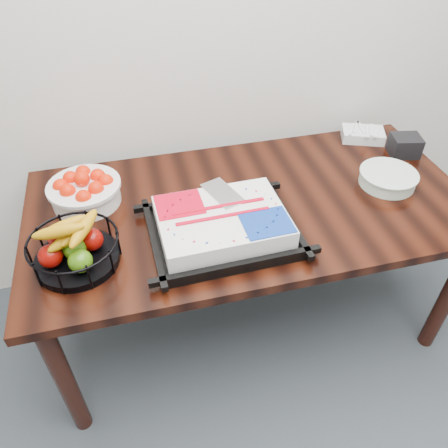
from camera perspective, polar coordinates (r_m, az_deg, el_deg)
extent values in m
plane|color=silver|center=(1.95, -0.45, 26.15)|extent=(5.00, 0.00, 5.00)
cube|color=black|center=(1.80, 3.47, 2.39)|extent=(1.80, 0.90, 0.04)
cylinder|color=black|center=(1.82, -20.15, -18.42)|extent=(0.07, 0.07, 0.71)
cylinder|color=black|center=(2.30, -19.76, -2.57)|extent=(0.07, 0.07, 0.71)
cylinder|color=black|center=(2.60, 18.25, 3.57)|extent=(0.07, 0.07, 0.71)
cube|color=black|center=(1.63, -0.26, -1.14)|extent=(0.54, 0.43, 0.02)
cube|color=white|center=(1.59, -0.26, 0.23)|extent=(0.47, 0.36, 0.08)
cube|color=red|center=(1.62, -5.80, 2.64)|extent=(0.18, 0.15, 0.00)
cube|color=navy|center=(1.53, 5.57, 0.07)|extent=(0.18, 0.15, 0.00)
cube|color=silver|center=(1.66, -0.07, 4.05)|extent=(0.15, 0.20, 0.00)
cylinder|color=white|center=(1.85, -17.61, 3.82)|extent=(0.27, 0.27, 0.09)
cylinder|color=white|center=(1.82, -17.85, 4.78)|extent=(0.29, 0.29, 0.01)
cylinder|color=black|center=(1.61, -18.55, -4.36)|extent=(0.29, 0.29, 0.03)
torus|color=black|center=(1.55, -19.22, -2.10)|extent=(0.31, 0.31, 0.01)
cylinder|color=white|center=(2.00, 20.58, 5.54)|extent=(0.23, 0.23, 0.05)
cylinder|color=white|center=(1.98, 20.78, 6.23)|extent=(0.24, 0.24, 0.01)
cube|color=silver|center=(2.30, 17.66, 11.07)|extent=(0.23, 0.19, 0.05)
cube|color=black|center=(2.23, 22.54, 9.45)|extent=(0.15, 0.14, 0.09)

